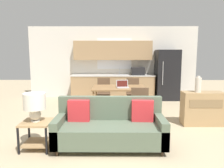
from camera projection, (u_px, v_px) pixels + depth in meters
ground_plane at (112, 147)px, 4.00m from camera, size 20.00×20.00×0.00m
wall_back at (113, 62)px, 8.39m from camera, size 6.40×0.07×2.70m
kitchen_counter at (113, 76)px, 8.17m from camera, size 3.08×0.65×2.15m
refrigerator at (167, 75)px, 8.02m from camera, size 0.81×0.79×1.82m
dining_table at (119, 89)px, 5.99m from camera, size 1.45×0.97×0.78m
couch at (110, 128)px, 4.00m from camera, size 1.96×0.80×0.88m
side_table at (37, 130)px, 3.89m from camera, size 0.51×0.51×0.50m
table_lamp at (35, 104)px, 3.84m from camera, size 0.39×0.39×0.51m
credenza at (202, 108)px, 5.19m from camera, size 0.95×0.39×0.80m
vase at (198, 85)px, 5.07m from camera, size 0.14×0.14×0.38m
dining_chair_near_right at (139, 104)px, 5.15m from camera, size 0.45×0.45×0.92m
dining_chair_far_right at (133, 92)px, 6.85m from camera, size 0.43×0.43×0.92m
dining_chair_far_left at (104, 91)px, 6.86m from camera, size 0.42×0.42×0.92m
laptop at (123, 86)px, 5.89m from camera, size 0.35×0.30×0.20m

